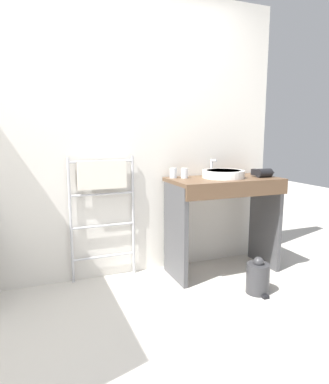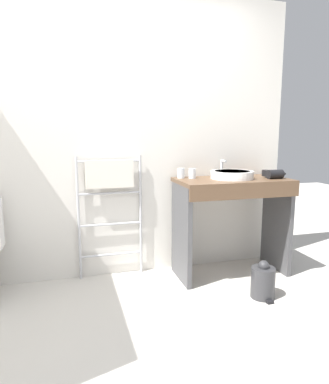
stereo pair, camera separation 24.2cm
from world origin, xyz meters
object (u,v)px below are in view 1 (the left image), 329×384
object	(u,v)px
cup_near_edge	(185,173)
trash_bin	(258,277)
cup_near_wall	(173,173)
towel_radiator	(103,190)
hair_dryer	(264,173)
sink_basin	(223,174)

from	to	relation	value
cup_near_edge	trash_bin	xyz separation A→B (m)	(0.37, -0.62, -0.80)
cup_near_wall	towel_radiator	bearing A→B (deg)	173.64
cup_near_edge	trash_bin	size ratio (longest dim) A/B	0.30
cup_near_edge	cup_near_wall	bearing A→B (deg)	152.07
cup_near_wall	hair_dryer	bearing A→B (deg)	-17.41
towel_radiator	cup_near_edge	size ratio (longest dim) A/B	12.06
towel_radiator	cup_near_edge	distance (m)	0.74
cup_near_wall	trash_bin	distance (m)	1.14
hair_dryer	towel_radiator	bearing A→B (deg)	167.35
towel_radiator	cup_near_wall	world-z (taller)	towel_radiator
towel_radiator	hair_dryer	distance (m)	1.47
sink_basin	hair_dryer	bearing A→B (deg)	-14.59
sink_basin	trash_bin	bearing A→B (deg)	-86.08
sink_basin	cup_near_wall	distance (m)	0.45
cup_near_wall	sink_basin	bearing A→B (deg)	-19.81
cup_near_wall	cup_near_edge	bearing A→B (deg)	-27.93
sink_basin	cup_near_edge	xyz separation A→B (m)	(-0.34, 0.11, 0.01)
cup_near_wall	hair_dryer	distance (m)	0.84
cup_near_wall	cup_near_edge	xyz separation A→B (m)	(0.09, -0.05, 0.00)
cup_near_wall	hair_dryer	world-z (taller)	cup_near_wall
towel_radiator	cup_near_edge	bearing A→B (deg)	-9.29
cup_near_edge	sink_basin	bearing A→B (deg)	-17.48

